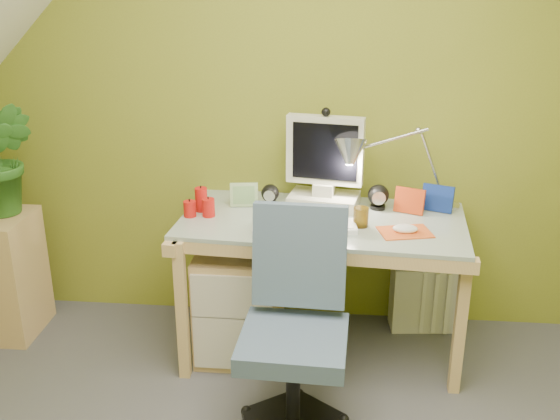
# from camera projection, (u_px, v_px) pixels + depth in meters

# --- Properties ---
(wall_back) EXTENTS (3.20, 0.01, 2.40)m
(wall_back) POSITION_uv_depth(u_px,v_px,m) (291.00, 104.00, 3.33)
(wall_back) COLOR olive
(wall_back) RESTS_ON floor
(desk) EXTENTS (1.40, 0.78, 0.73)m
(desk) POSITION_uv_depth(u_px,v_px,m) (321.00, 286.00, 3.27)
(desk) COLOR tan
(desk) RESTS_ON floor
(monitor) EXTENTS (0.45, 0.31, 0.57)m
(monitor) POSITION_uv_depth(u_px,v_px,m) (325.00, 151.00, 3.21)
(monitor) COLOR beige
(monitor) RESTS_ON desk
(speaker_left) EXTENTS (0.10, 0.10, 0.11)m
(speaker_left) POSITION_uv_depth(u_px,v_px,m) (270.00, 195.00, 3.30)
(speaker_left) COLOR black
(speaker_left) RESTS_ON desk
(speaker_right) EXTENTS (0.12, 0.12, 0.13)m
(speaker_right) POSITION_uv_depth(u_px,v_px,m) (378.00, 197.00, 3.24)
(speaker_right) COLOR black
(speaker_right) RESTS_ON desk
(keyboard) EXTENTS (0.49, 0.20, 0.02)m
(keyboard) POSITION_uv_depth(u_px,v_px,m) (304.00, 227.00, 3.01)
(keyboard) COLOR white
(keyboard) RESTS_ON desk
(mousepad) EXTENTS (0.26, 0.21, 0.01)m
(mousepad) POSITION_uv_depth(u_px,v_px,m) (405.00, 232.00, 2.98)
(mousepad) COLOR #DB5822
(mousepad) RESTS_ON desk
(mouse) EXTENTS (0.12, 0.09, 0.04)m
(mouse) POSITION_uv_depth(u_px,v_px,m) (405.00, 229.00, 2.97)
(mouse) COLOR white
(mouse) RESTS_ON mousepad
(amber_tumbler) EXTENTS (0.08, 0.08, 0.09)m
(amber_tumbler) POSITION_uv_depth(u_px,v_px,m) (361.00, 217.00, 3.04)
(amber_tumbler) COLOR brown
(amber_tumbler) RESTS_ON desk
(candle_cluster) EXTENTS (0.19, 0.17, 0.12)m
(candle_cluster) POSITION_uv_depth(u_px,v_px,m) (199.00, 202.00, 3.18)
(candle_cluster) COLOR red
(candle_cluster) RESTS_ON desk
(photo_frame_red) EXTENTS (0.14, 0.07, 0.13)m
(photo_frame_red) POSITION_uv_depth(u_px,v_px,m) (410.00, 201.00, 3.19)
(photo_frame_red) COLOR #B53713
(photo_frame_red) RESTS_ON desk
(photo_frame_blue) EXTENTS (0.15, 0.08, 0.13)m
(photo_frame_blue) POSITION_uv_depth(u_px,v_px,m) (438.00, 198.00, 3.22)
(photo_frame_blue) COLOR navy
(photo_frame_blue) RESTS_ON desk
(photo_frame_green) EXTENTS (0.14, 0.04, 0.12)m
(photo_frame_green) POSITION_uv_depth(u_px,v_px,m) (244.00, 195.00, 3.29)
(photo_frame_green) COLOR #9ABA80
(photo_frame_green) RESTS_ON desk
(desk_lamp) EXTENTS (0.61, 0.34, 0.61)m
(desk_lamp) POSITION_uv_depth(u_px,v_px,m) (418.00, 149.00, 3.16)
(desk_lamp) COLOR silver
(desk_lamp) RESTS_ON desk
(side_ledge) EXTENTS (0.25, 0.38, 0.66)m
(side_ledge) POSITION_uv_depth(u_px,v_px,m) (11.00, 275.00, 3.45)
(side_ledge) COLOR tan
(side_ledge) RESTS_ON floor
(potted_plant) EXTENTS (0.34, 0.28, 0.59)m
(potted_plant) POSITION_uv_depth(u_px,v_px,m) (2.00, 159.00, 3.28)
(potted_plant) COLOR #2D6521
(potted_plant) RESTS_ON side_ledge
(task_chair) EXTENTS (0.51, 0.51, 0.88)m
(task_chair) POSITION_uv_depth(u_px,v_px,m) (293.00, 342.00, 2.65)
(task_chair) COLOR #465A74
(task_chair) RESTS_ON floor
(radiator) EXTENTS (0.39, 0.18, 0.37)m
(radiator) POSITION_uv_depth(u_px,v_px,m) (426.00, 297.00, 3.54)
(radiator) COLOR silver
(radiator) RESTS_ON floor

